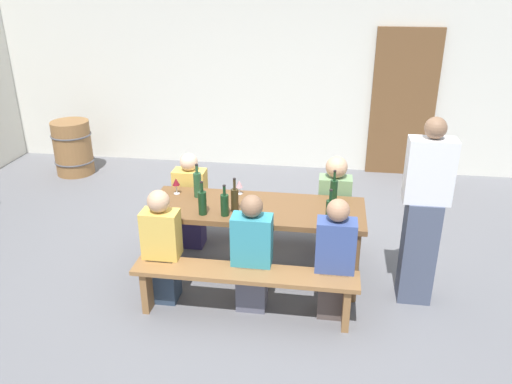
{
  "coord_description": "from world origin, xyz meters",
  "views": [
    {
      "loc": [
        0.65,
        -4.36,
        2.8
      ],
      "look_at": [
        0.0,
        0.0,
        0.9
      ],
      "focal_mm": 36.18,
      "sensor_mm": 36.0,
      "label": 1
    }
  ],
  "objects": [
    {
      "name": "standing_host",
      "position": [
        1.49,
        -0.17,
        0.83
      ],
      "size": [
        0.39,
        0.24,
        1.72
      ],
      "rotation": [
        0.0,
        0.0,
        3.14
      ],
      "color": "#454D63",
      "rests_on": "ground"
    },
    {
      "name": "wine_barrel",
      "position": [
        -3.08,
        2.39,
        0.4
      ],
      "size": [
        0.58,
        0.58,
        0.79
      ],
      "color": "olive",
      "rests_on": "ground"
    },
    {
      "name": "seated_guest_near_2",
      "position": [
        0.75,
        -0.52,
        0.53
      ],
      "size": [
        0.33,
        0.24,
        1.1
      ],
      "rotation": [
        0.0,
        0.0,
        1.57
      ],
      "color": "#50433F",
      "rests_on": "ground"
    },
    {
      "name": "seated_guest_near_0",
      "position": [
        -0.77,
        -0.52,
        0.52
      ],
      "size": [
        0.32,
        0.24,
        1.08
      ],
      "rotation": [
        0.0,
        0.0,
        1.57
      ],
      "color": "#2B3B4F",
      "rests_on": "ground"
    },
    {
      "name": "wine_bottle_4",
      "position": [
        -0.46,
        -0.23,
        0.87
      ],
      "size": [
        0.08,
        0.08,
        0.32
      ],
      "color": "#143319",
      "rests_on": "tasting_table"
    },
    {
      "name": "bench_far",
      "position": [
        0.0,
        0.67,
        0.35
      ],
      "size": [
        1.94,
        0.3,
        0.45
      ],
      "color": "olive",
      "rests_on": "ground"
    },
    {
      "name": "wine_bottle_0",
      "position": [
        0.72,
        0.17,
        0.88
      ],
      "size": [
        0.07,
        0.07,
        0.34
      ],
      "color": "#143319",
      "rests_on": "tasting_table"
    },
    {
      "name": "wine_bottle_3",
      "position": [
        -0.18,
        -0.12,
        0.87
      ],
      "size": [
        0.07,
        0.07,
        0.33
      ],
      "color": "#332814",
      "rests_on": "tasting_table"
    },
    {
      "name": "bench_near",
      "position": [
        0.0,
        -0.67,
        0.35
      ],
      "size": [
        1.94,
        0.3,
        0.45
      ],
      "color": "olive",
      "rests_on": "ground"
    },
    {
      "name": "tasting_table",
      "position": [
        0.0,
        0.0,
        0.67
      ],
      "size": [
        2.04,
        0.73,
        0.75
      ],
      "color": "brown",
      "rests_on": "ground"
    },
    {
      "name": "wooden_door",
      "position": [
        1.66,
        3.1,
        1.05
      ],
      "size": [
        0.9,
        0.06,
        2.1
      ],
      "primitive_type": "cube",
      "color": "brown",
      "rests_on": "ground"
    },
    {
      "name": "seated_guest_far_1",
      "position": [
        0.74,
        0.52,
        0.54
      ],
      "size": [
        0.33,
        0.24,
        1.11
      ],
      "rotation": [
        0.0,
        0.0,
        -1.57
      ],
      "color": "#4A3C5F",
      "rests_on": "ground"
    },
    {
      "name": "wine_bottle_1",
      "position": [
        -0.25,
        -0.23,
        0.86
      ],
      "size": [
        0.07,
        0.07,
        0.3
      ],
      "color": "#143319",
      "rests_on": "tasting_table"
    },
    {
      "name": "seated_guest_near_1",
      "position": [
        0.04,
        -0.52,
        0.52
      ],
      "size": [
        0.35,
        0.24,
        1.09
      ],
      "rotation": [
        0.0,
        0.0,
        1.57
      ],
      "color": "#555565",
      "rests_on": "ground"
    },
    {
      "name": "wine_glass_1",
      "position": [
        -0.21,
        0.27,
        0.85
      ],
      "size": [
        0.07,
        0.07,
        0.14
      ],
      "color": "silver",
      "rests_on": "tasting_table"
    },
    {
      "name": "ground_plane",
      "position": [
        0.0,
        0.0,
        0.0
      ],
      "size": [
        24.0,
        24.0,
        0.0
      ],
      "primitive_type": "plane",
      "color": "slate"
    },
    {
      "name": "back_wall",
      "position": [
        0.0,
        3.24,
        1.6
      ],
      "size": [
        14.0,
        0.2,
        3.2
      ],
      "primitive_type": "cube",
      "color": "silver",
      "rests_on": "ground"
    },
    {
      "name": "wine_bottle_5",
      "position": [
        -0.6,
        0.15,
        0.88
      ],
      "size": [
        0.08,
        0.08,
        0.34
      ],
      "color": "#234C2D",
      "rests_on": "tasting_table"
    },
    {
      "name": "wine_glass_0",
      "position": [
        -0.83,
        0.19,
        0.87
      ],
      "size": [
        0.07,
        0.07,
        0.16
      ],
      "color": "silver",
      "rests_on": "tasting_table"
    },
    {
      "name": "seated_guest_far_0",
      "position": [
        -0.78,
        0.52,
        0.5
      ],
      "size": [
        0.34,
        0.24,
        1.06
      ],
      "rotation": [
        0.0,
        0.0,
        -1.57
      ],
      "color": "navy",
      "rests_on": "ground"
    },
    {
      "name": "wine_bottle_2",
      "position": [
        0.69,
        -0.22,
        0.86
      ],
      "size": [
        0.07,
        0.07,
        0.31
      ],
      "color": "#143319",
      "rests_on": "tasting_table"
    }
  ]
}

